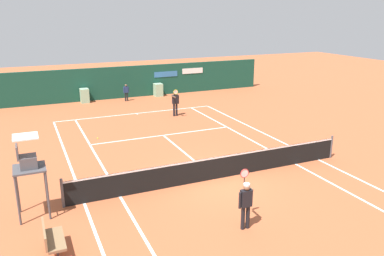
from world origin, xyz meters
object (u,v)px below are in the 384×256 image
at_px(player_bench, 51,238).
at_px(ball_kid_centre_post, 126,91).
at_px(player_near_side, 246,201).
at_px(player_on_baseline, 175,101).
at_px(umpire_chair, 28,165).
at_px(tennis_ball_near_service_line, 98,138).

distance_m(player_bench, ball_kid_centre_post, 19.70).
height_order(player_bench, player_near_side, player_near_side).
bearing_deg(player_near_side, player_on_baseline, 79.02).
bearing_deg(umpire_chair, player_near_side, 59.79).
bearing_deg(player_on_baseline, tennis_ball_near_service_line, 21.59).
xyz_separation_m(player_on_baseline, tennis_ball_near_service_line, (-5.59, -2.77, -0.96)).
relative_size(player_bench, tennis_ball_near_service_line, 18.79).
bearing_deg(player_bench, tennis_ball_near_service_line, 162.47).
height_order(player_bench, ball_kid_centre_post, ball_kid_centre_post).
distance_m(umpire_chair, player_bench, 2.85).
height_order(player_on_baseline, player_near_side, player_on_baseline).
distance_m(umpire_chair, player_on_baseline, 13.73).
distance_m(player_bench, player_near_side, 5.78).
bearing_deg(ball_kid_centre_post, player_on_baseline, 105.15).
relative_size(player_on_baseline, player_near_side, 1.05).
height_order(player_on_baseline, ball_kid_centre_post, player_on_baseline).
relative_size(umpire_chair, player_on_baseline, 1.50).
distance_m(umpire_chair, tennis_ball_near_service_line, 8.45).
distance_m(player_on_baseline, ball_kid_centre_post, 5.97).
xyz_separation_m(umpire_chair, player_bench, (0.37, -2.50, -1.32)).
relative_size(player_bench, player_on_baseline, 0.68).
distance_m(ball_kid_centre_post, tennis_ball_near_service_line, 9.30).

